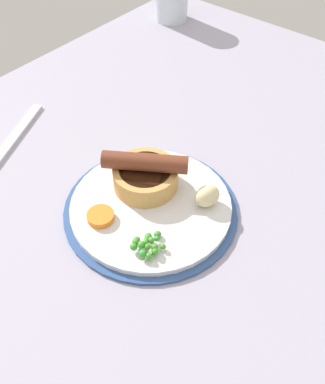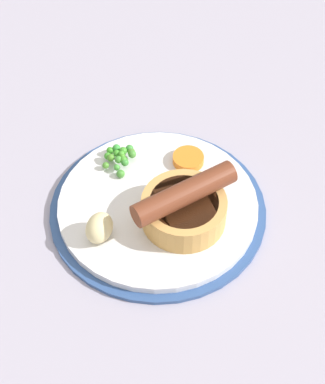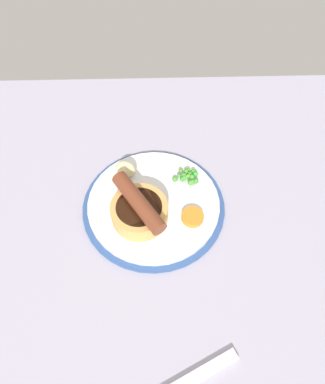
# 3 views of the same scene
# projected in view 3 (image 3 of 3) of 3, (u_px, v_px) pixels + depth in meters

# --- Properties ---
(dining_table) EXTENTS (1.10, 0.80, 0.03)m
(dining_table) POSITION_uv_depth(u_px,v_px,m) (120.00, 236.00, 0.57)
(dining_table) COLOR #9E99AD
(dining_table) RESTS_ON ground
(dinner_plate) EXTENTS (0.24, 0.24, 0.01)m
(dinner_plate) POSITION_uv_depth(u_px,v_px,m) (154.00, 205.00, 0.59)
(dinner_plate) COLOR #2D4C84
(dinner_plate) RESTS_ON dining_table
(sausage_pudding) EXTENTS (0.09, 0.11, 0.06)m
(sausage_pudding) POSITION_uv_depth(u_px,v_px,m) (139.00, 210.00, 0.54)
(sausage_pudding) COLOR tan
(sausage_pudding) RESTS_ON dinner_plate
(pea_pile) EXTENTS (0.05, 0.04, 0.02)m
(pea_pile) POSITION_uv_depth(u_px,v_px,m) (188.00, 176.00, 0.60)
(pea_pile) COLOR #448E34
(pea_pile) RESTS_ON dinner_plate
(potato_chunk_1) EXTENTS (0.04, 0.04, 0.03)m
(potato_chunk_1) POSITION_uv_depth(u_px,v_px,m) (126.00, 169.00, 0.60)
(potato_chunk_1) COLOR beige
(potato_chunk_1) RESTS_ON dinner_plate
(carrot_slice_1) EXTENTS (0.04, 0.04, 0.01)m
(carrot_slice_1) POSITION_uv_depth(u_px,v_px,m) (193.00, 217.00, 0.56)
(carrot_slice_1) COLOR orange
(carrot_slice_1) RESTS_ON dinner_plate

